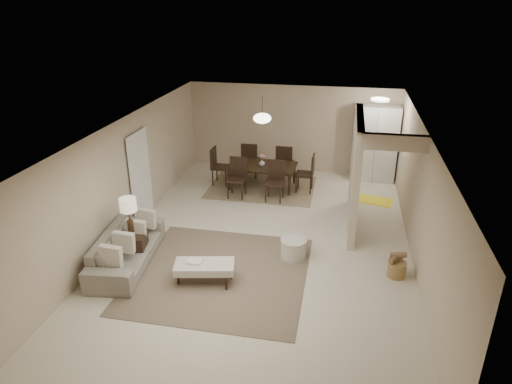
% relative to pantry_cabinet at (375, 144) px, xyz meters
% --- Properties ---
extents(floor, '(9.00, 9.00, 0.00)m').
position_rel_pantry_cabinet_xyz_m(floor, '(-2.35, -4.15, -1.05)').
color(floor, beige).
rests_on(floor, ground).
extents(ceiling, '(9.00, 9.00, 0.00)m').
position_rel_pantry_cabinet_xyz_m(ceiling, '(-2.35, -4.15, 1.45)').
color(ceiling, white).
rests_on(ceiling, back_wall).
extents(back_wall, '(6.00, 0.00, 6.00)m').
position_rel_pantry_cabinet_xyz_m(back_wall, '(-2.35, 0.35, 0.20)').
color(back_wall, '#BBA78E').
rests_on(back_wall, floor).
extents(left_wall, '(0.00, 9.00, 9.00)m').
position_rel_pantry_cabinet_xyz_m(left_wall, '(-5.35, -4.15, 0.20)').
color(left_wall, '#BBA78E').
rests_on(left_wall, floor).
extents(right_wall, '(0.00, 9.00, 9.00)m').
position_rel_pantry_cabinet_xyz_m(right_wall, '(0.65, -4.15, 0.20)').
color(right_wall, '#BBA78E').
rests_on(right_wall, floor).
extents(partition, '(0.15, 2.50, 2.50)m').
position_rel_pantry_cabinet_xyz_m(partition, '(-0.55, -2.90, 0.20)').
color(partition, '#BBA78E').
rests_on(partition, floor).
extents(doorway, '(0.04, 0.90, 2.04)m').
position_rel_pantry_cabinet_xyz_m(doorway, '(-5.32, -3.55, -0.03)').
color(doorway, black).
rests_on(doorway, floor).
extents(pantry_cabinet, '(1.20, 0.55, 2.10)m').
position_rel_pantry_cabinet_xyz_m(pantry_cabinet, '(0.00, 0.00, 0.00)').
color(pantry_cabinet, silver).
rests_on(pantry_cabinet, floor).
extents(flush_light, '(0.44, 0.44, 0.05)m').
position_rel_pantry_cabinet_xyz_m(flush_light, '(-0.05, -0.95, 1.41)').
color(flush_light, white).
rests_on(flush_light, ceiling).
extents(living_rug, '(3.20, 3.20, 0.01)m').
position_rel_pantry_cabinet_xyz_m(living_rug, '(-2.95, -5.47, -1.04)').
color(living_rug, brown).
rests_on(living_rug, floor).
extents(sofa, '(2.34, 1.13, 0.66)m').
position_rel_pantry_cabinet_xyz_m(sofa, '(-4.80, -5.47, -0.72)').
color(sofa, gray).
rests_on(sofa, floor).
extents(ottoman_bench, '(1.15, 0.69, 0.38)m').
position_rel_pantry_cabinet_xyz_m(ottoman_bench, '(-3.15, -5.77, -0.74)').
color(ottoman_bench, beige).
rests_on(ottoman_bench, living_rug).
extents(side_table, '(0.60, 0.60, 0.56)m').
position_rel_pantry_cabinet_xyz_m(side_table, '(-4.75, -5.30, -0.77)').
color(side_table, black).
rests_on(side_table, floor).
extents(table_lamp, '(0.32, 0.32, 0.76)m').
position_rel_pantry_cabinet_xyz_m(table_lamp, '(-4.75, -5.30, 0.07)').
color(table_lamp, '#46301E').
rests_on(table_lamp, side_table).
extents(round_pouf, '(0.52, 0.52, 0.40)m').
position_rel_pantry_cabinet_xyz_m(round_pouf, '(-1.67, -4.63, -0.85)').
color(round_pouf, beige).
rests_on(round_pouf, floor).
extents(wicker_basket, '(0.41, 0.41, 0.29)m').
position_rel_pantry_cabinet_xyz_m(wicker_basket, '(0.29, -4.91, -0.90)').
color(wicker_basket, olive).
rests_on(wicker_basket, floor).
extents(dining_rug, '(2.80, 2.10, 0.01)m').
position_rel_pantry_cabinet_xyz_m(dining_rug, '(-2.94, -1.22, -1.04)').
color(dining_rug, '#7C6A4D').
rests_on(dining_rug, floor).
extents(dining_table, '(1.84, 1.07, 0.63)m').
position_rel_pantry_cabinet_xyz_m(dining_table, '(-2.94, -1.22, -0.73)').
color(dining_table, black).
rests_on(dining_table, dining_rug).
extents(dining_chairs, '(2.77, 2.04, 1.03)m').
position_rel_pantry_cabinet_xyz_m(dining_chairs, '(-2.94, -1.22, -0.54)').
color(dining_chairs, black).
rests_on(dining_chairs, dining_rug).
extents(vase, '(0.16, 0.16, 0.16)m').
position_rel_pantry_cabinet_xyz_m(vase, '(-2.94, -1.22, -0.33)').
color(vase, silver).
rests_on(vase, dining_table).
extents(yellow_mat, '(1.03, 0.77, 0.01)m').
position_rel_pantry_cabinet_xyz_m(yellow_mat, '(0.03, -1.51, -1.04)').
color(yellow_mat, yellow).
rests_on(yellow_mat, floor).
extents(pendant_light, '(0.46, 0.46, 0.71)m').
position_rel_pantry_cabinet_xyz_m(pendant_light, '(-2.94, -1.22, 0.87)').
color(pendant_light, '#46301E').
rests_on(pendant_light, ceiling).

